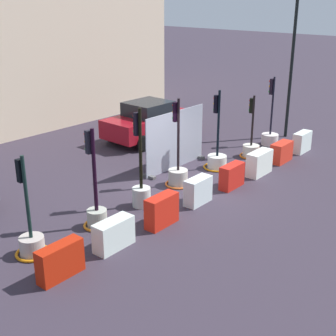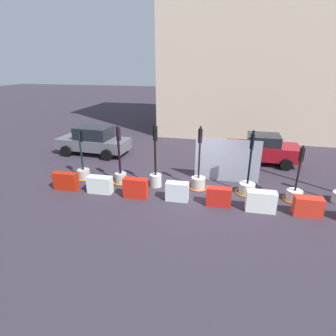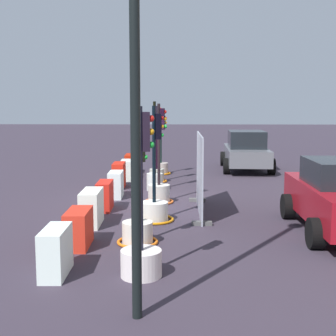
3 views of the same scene
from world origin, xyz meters
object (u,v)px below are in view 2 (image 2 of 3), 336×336
at_px(traffic_light_0, 83,171).
at_px(traffic_light_2, 156,174).
at_px(traffic_light_3, 198,179).
at_px(construction_barrier_1, 100,185).
at_px(construction_barrier_0, 66,181).
at_px(construction_barrier_2, 136,188).
at_px(car_red_compact, 262,149).
at_px(traffic_light_4, 247,185).
at_px(construction_barrier_6, 308,207).
at_px(construction_barrier_4, 219,197).
at_px(construction_barrier_3, 177,191).
at_px(traffic_light_5, 295,193).
at_px(traffic_light_1, 120,173).
at_px(construction_barrier_5, 261,201).
at_px(car_grey_saloon, 94,141).

height_order(traffic_light_0, traffic_light_2, traffic_light_2).
height_order(traffic_light_3, construction_barrier_1, traffic_light_3).
relative_size(traffic_light_0, construction_barrier_0, 2.27).
distance_m(construction_barrier_2, car_red_compact, 8.33).
height_order(traffic_light_4, construction_barrier_6, traffic_light_4).
bearing_deg(construction_barrier_4, construction_barrier_6, -0.00).
height_order(traffic_light_0, construction_barrier_3, traffic_light_0).
distance_m(traffic_light_5, construction_barrier_3, 5.06).
xyz_separation_m(traffic_light_2, construction_barrier_2, (-0.55, -1.33, -0.20)).
xyz_separation_m(traffic_light_1, construction_barrier_3, (3.08, -1.18, -0.12)).
relative_size(traffic_light_0, construction_barrier_1, 2.32).
distance_m(construction_barrier_0, construction_barrier_4, 7.05).
bearing_deg(construction_barrier_5, construction_barrier_4, 177.87).
xyz_separation_m(traffic_light_1, traffic_light_5, (8.01, -0.03, -0.17)).
bearing_deg(construction_barrier_0, traffic_light_4, 10.40).
bearing_deg(construction_barrier_6, traffic_light_4, 146.31).
distance_m(traffic_light_0, construction_barrier_3, 5.30).
relative_size(traffic_light_1, construction_barrier_6, 2.68).
bearing_deg(traffic_light_0, construction_barrier_0, -95.86).
relative_size(traffic_light_2, car_red_compact, 0.74).
height_order(traffic_light_3, construction_barrier_4, traffic_light_3).
xyz_separation_m(traffic_light_0, traffic_light_2, (3.86, -0.05, 0.24)).
xyz_separation_m(traffic_light_3, construction_barrier_4, (1.03, -1.49, -0.04)).
bearing_deg(construction_barrier_2, construction_barrier_0, 179.63).
xyz_separation_m(traffic_light_0, traffic_light_5, (10.08, -0.10, -0.05)).
bearing_deg(construction_barrier_6, construction_barrier_3, 179.24).
distance_m(construction_barrier_2, construction_barrier_5, 5.26).
relative_size(traffic_light_0, construction_barrier_4, 2.56).
bearing_deg(traffic_light_3, construction_barrier_4, -55.50).
bearing_deg(car_grey_saloon, construction_barrier_0, -76.47).
bearing_deg(construction_barrier_0, car_red_compact, 32.80).
bearing_deg(traffic_light_2, construction_barrier_4, -22.48).
xyz_separation_m(construction_barrier_3, car_grey_saloon, (-6.55, 5.10, 0.47)).
height_order(traffic_light_5, construction_barrier_0, traffic_light_5).
bearing_deg(traffic_light_2, traffic_light_4, 2.77).
bearing_deg(traffic_light_2, construction_barrier_3, -42.79).
height_order(construction_barrier_1, construction_barrier_3, construction_barrier_3).
xyz_separation_m(construction_barrier_2, construction_barrier_5, (5.26, 0.01, -0.02)).
xyz_separation_m(construction_barrier_0, car_grey_saloon, (-1.26, 5.22, 0.47)).
xyz_separation_m(traffic_light_2, construction_barrier_3, (1.29, -1.19, -0.23)).
distance_m(traffic_light_3, construction_barrier_0, 6.22).
bearing_deg(construction_barrier_5, construction_barrier_2, -179.92).
xyz_separation_m(traffic_light_4, construction_barrier_3, (-2.97, -1.40, 0.03)).
relative_size(construction_barrier_0, construction_barrier_5, 0.99).
bearing_deg(car_grey_saloon, traffic_light_0, -70.09).
distance_m(traffic_light_0, construction_barrier_4, 7.04).
bearing_deg(car_grey_saloon, construction_barrier_4, -31.90).
distance_m(construction_barrier_1, car_red_compact, 9.57).
height_order(construction_barrier_4, construction_barrier_5, construction_barrier_5).
height_order(construction_barrier_0, construction_barrier_3, construction_barrier_0).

